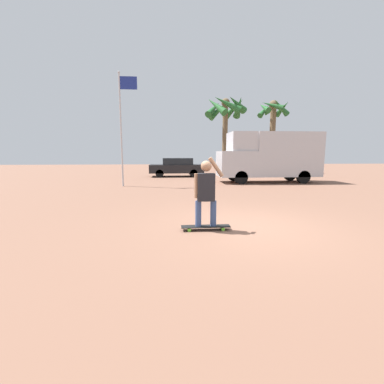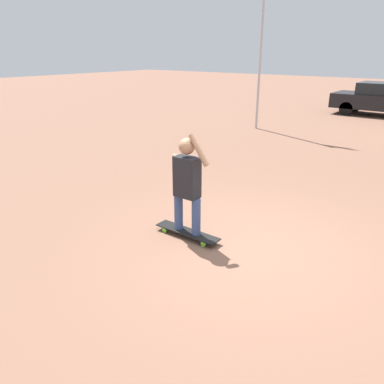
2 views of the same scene
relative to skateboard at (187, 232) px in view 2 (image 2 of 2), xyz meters
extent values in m
plane|color=brown|center=(0.97, 0.23, -0.08)|extent=(80.00, 80.00, 0.00)
cube|color=black|center=(0.00, 0.00, 0.01)|extent=(1.15, 0.25, 0.02)
cylinder|color=#66C633|center=(-0.39, -0.10, -0.04)|extent=(0.08, 0.03, 0.08)
cylinder|color=#66C633|center=(-0.39, 0.10, -0.04)|extent=(0.08, 0.03, 0.08)
cylinder|color=#66C633|center=(0.39, -0.10, -0.04)|extent=(0.08, 0.03, 0.08)
cylinder|color=#66C633|center=(0.39, 0.10, -0.04)|extent=(0.08, 0.03, 0.08)
cylinder|color=#384C7A|center=(-0.18, 0.00, 0.32)|extent=(0.14, 0.14, 0.60)
cylinder|color=#384C7A|center=(0.18, 0.00, 0.32)|extent=(0.14, 0.14, 0.60)
cube|color=#232328|center=(0.00, 0.00, 0.93)|extent=(0.39, 0.22, 0.63)
sphere|color=#A37556|center=(0.00, 0.00, 1.41)|extent=(0.25, 0.25, 0.25)
cylinder|color=#A37556|center=(-0.23, 0.00, 0.97)|extent=(0.09, 0.09, 0.56)
cylinder|color=#A37556|center=(0.23, 0.00, 1.39)|extent=(0.36, 0.09, 0.47)
cylinder|color=black|center=(-1.64, 13.97, 0.22)|extent=(0.61, 0.22, 0.61)
cylinder|color=black|center=(-1.64, 15.62, 0.22)|extent=(0.61, 0.22, 0.61)
cube|color=black|center=(-0.32, 14.79, 0.55)|extent=(4.23, 1.86, 0.65)
cylinder|color=#B7B7BC|center=(-3.45, 8.69, 2.91)|extent=(0.09, 0.09, 5.98)
camera|label=1|loc=(-0.81, -5.78, 1.68)|focal=24.00mm
camera|label=2|loc=(3.34, -4.23, 2.74)|focal=35.00mm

